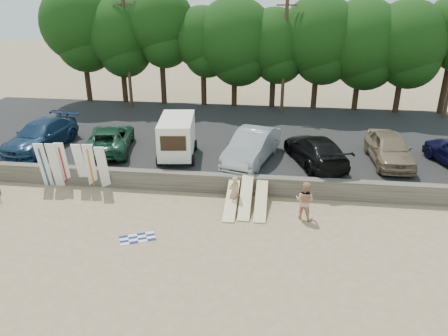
{
  "coord_description": "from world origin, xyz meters",
  "views": [
    {
      "loc": [
        1.67,
        -17.13,
        10.11
      ],
      "look_at": [
        -0.86,
        3.0,
        1.36
      ],
      "focal_mm": 35.0,
      "sensor_mm": 36.0,
      "label": 1
    }
  ],
  "objects_px": {
    "car_1": "(110,139)",
    "car_3": "(315,150)",
    "car_0": "(41,136)",
    "beachgoer_a": "(234,192)",
    "box_trailer": "(177,136)",
    "beachgoer_b": "(305,201)",
    "car_2": "(252,146)",
    "car_4": "(389,148)",
    "cooler": "(243,200)"
  },
  "relations": [
    {
      "from": "car_1",
      "to": "car_4",
      "type": "bearing_deg",
      "value": 168.52
    },
    {
      "from": "beachgoer_b",
      "to": "cooler",
      "type": "height_order",
      "value": "beachgoer_b"
    },
    {
      "from": "beachgoer_a",
      "to": "beachgoer_b",
      "type": "height_order",
      "value": "beachgoer_b"
    },
    {
      "from": "car_1",
      "to": "beachgoer_a",
      "type": "height_order",
      "value": "car_1"
    },
    {
      "from": "car_3",
      "to": "car_2",
      "type": "bearing_deg",
      "value": -17.31
    },
    {
      "from": "cooler",
      "to": "beachgoer_a",
      "type": "bearing_deg",
      "value": -109.8
    },
    {
      "from": "car_0",
      "to": "beachgoer_a",
      "type": "bearing_deg",
      "value": -13.95
    },
    {
      "from": "car_4",
      "to": "beachgoer_b",
      "type": "xyz_separation_m",
      "value": [
        -4.84,
        -5.7,
        -0.62
      ]
    },
    {
      "from": "beachgoer_a",
      "to": "car_3",
      "type": "bearing_deg",
      "value": -168.91
    },
    {
      "from": "box_trailer",
      "to": "cooler",
      "type": "distance_m",
      "value": 5.93
    },
    {
      "from": "cooler",
      "to": "beachgoer_b",
      "type": "bearing_deg",
      "value": 1.46
    },
    {
      "from": "beachgoer_a",
      "to": "car_1",
      "type": "bearing_deg",
      "value": -67.0
    },
    {
      "from": "car_2",
      "to": "car_4",
      "type": "distance_m",
      "value": 7.62
    },
    {
      "from": "beachgoer_a",
      "to": "beachgoer_b",
      "type": "xyz_separation_m",
      "value": [
        3.29,
        -0.75,
        0.13
      ]
    },
    {
      "from": "car_0",
      "to": "car_3",
      "type": "relative_size",
      "value": 1.06
    },
    {
      "from": "car_1",
      "to": "beachgoer_b",
      "type": "height_order",
      "value": "car_1"
    },
    {
      "from": "car_1",
      "to": "beachgoer_a",
      "type": "relative_size",
      "value": 3.4
    },
    {
      "from": "car_3",
      "to": "beachgoer_b",
      "type": "relative_size",
      "value": 2.94
    },
    {
      "from": "car_4",
      "to": "beachgoer_b",
      "type": "distance_m",
      "value": 7.5
    },
    {
      "from": "car_3",
      "to": "cooler",
      "type": "relative_size",
      "value": 14.13
    },
    {
      "from": "box_trailer",
      "to": "car_3",
      "type": "xyz_separation_m",
      "value": [
        7.79,
        0.08,
        -0.52
      ]
    },
    {
      "from": "car_2",
      "to": "beachgoer_b",
      "type": "distance_m",
      "value": 5.72
    },
    {
      "from": "car_0",
      "to": "car_2",
      "type": "relative_size",
      "value": 1.07
    },
    {
      "from": "car_3",
      "to": "car_0",
      "type": "bearing_deg",
      "value": -20.17
    },
    {
      "from": "beachgoer_b",
      "to": "cooler",
      "type": "xyz_separation_m",
      "value": [
        -2.88,
        1.19,
        -0.75
      ]
    },
    {
      "from": "car_2",
      "to": "car_4",
      "type": "height_order",
      "value": "car_2"
    },
    {
      "from": "beachgoer_b",
      "to": "box_trailer",
      "type": "bearing_deg",
      "value": -10.93
    },
    {
      "from": "car_1",
      "to": "box_trailer",
      "type": "bearing_deg",
      "value": 160.5
    },
    {
      "from": "car_2",
      "to": "cooler",
      "type": "distance_m",
      "value": 4.04
    },
    {
      "from": "car_4",
      "to": "cooler",
      "type": "distance_m",
      "value": 9.04
    },
    {
      "from": "beachgoer_a",
      "to": "cooler",
      "type": "bearing_deg",
      "value": -169.58
    },
    {
      "from": "car_1",
      "to": "car_2",
      "type": "distance_m",
      "value": 8.55
    },
    {
      "from": "box_trailer",
      "to": "beachgoer_b",
      "type": "relative_size",
      "value": 2.1
    },
    {
      "from": "car_1",
      "to": "car_4",
      "type": "relative_size",
      "value": 1.09
    },
    {
      "from": "car_0",
      "to": "car_2",
      "type": "bearing_deg",
      "value": 5.02
    },
    {
      "from": "car_2",
      "to": "beachgoer_b",
      "type": "height_order",
      "value": "car_2"
    },
    {
      "from": "car_1",
      "to": "cooler",
      "type": "relative_size",
      "value": 14.12
    },
    {
      "from": "beachgoer_a",
      "to": "beachgoer_b",
      "type": "relative_size",
      "value": 0.86
    },
    {
      "from": "box_trailer",
      "to": "car_2",
      "type": "xyz_separation_m",
      "value": [
        4.28,
        -0.04,
        -0.42
      ]
    },
    {
      "from": "car_4",
      "to": "beachgoer_a",
      "type": "bearing_deg",
      "value": -151.19
    },
    {
      "from": "car_4",
      "to": "car_1",
      "type": "bearing_deg",
      "value": 177.94
    },
    {
      "from": "car_0",
      "to": "beachgoer_b",
      "type": "bearing_deg",
      "value": -12.34
    },
    {
      "from": "car_1",
      "to": "car_3",
      "type": "bearing_deg",
      "value": 165.77
    },
    {
      "from": "box_trailer",
      "to": "car_1",
      "type": "xyz_separation_m",
      "value": [
        -4.24,
        0.56,
        -0.55
      ]
    },
    {
      "from": "car_0",
      "to": "cooler",
      "type": "relative_size",
      "value": 14.97
    },
    {
      "from": "car_4",
      "to": "beachgoer_a",
      "type": "xyz_separation_m",
      "value": [
        -8.13,
        -4.95,
        -0.75
      ]
    },
    {
      "from": "box_trailer",
      "to": "car_4",
      "type": "bearing_deg",
      "value": -3.69
    },
    {
      "from": "car_4",
      "to": "beachgoer_a",
      "type": "height_order",
      "value": "car_4"
    },
    {
      "from": "car_4",
      "to": "box_trailer",
      "type": "bearing_deg",
      "value": -179.18
    },
    {
      "from": "car_1",
      "to": "car_3",
      "type": "relative_size",
      "value": 1.0
    }
  ]
}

